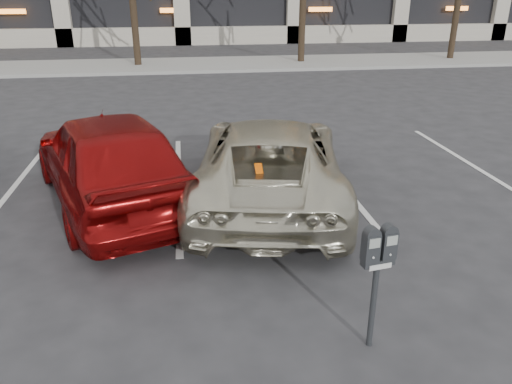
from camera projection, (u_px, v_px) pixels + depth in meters
ground at (283, 240)px, 6.78m from camera, size 140.00×140.00×0.00m
sidewalk at (210, 64)px, 21.37m from camera, size 80.00×4.00×0.12m
stall_lines at (179, 184)px, 8.69m from camera, size 16.90×5.20×0.00m
parking_meter at (378, 258)px, 4.45m from camera, size 0.33×0.17×1.25m
suv_silver at (270, 161)px, 7.83m from camera, size 3.05×5.09×1.33m
car_red at (110, 158)px, 7.63m from camera, size 3.17×4.79×1.52m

